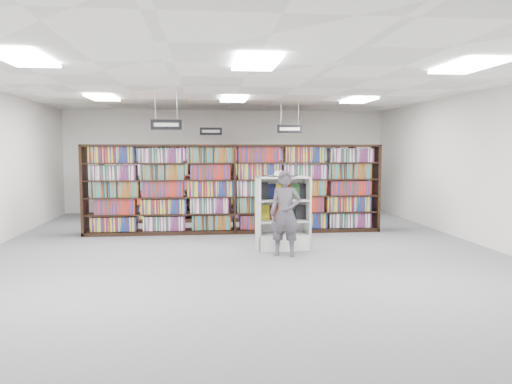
{
  "coord_description": "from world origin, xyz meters",
  "views": [
    {
      "loc": [
        -0.71,
        -9.81,
        2.01
      ],
      "look_at": [
        0.37,
        0.5,
        1.1
      ],
      "focal_mm": 35.0,
      "sensor_mm": 36.0,
      "label": 1
    }
  ],
  "objects": [
    {
      "name": "bookshelf_row_far",
      "position": [
        0.0,
        5.7,
        1.05
      ],
      "size": [
        7.0,
        0.6,
        2.1
      ],
      "color": "black",
      "rests_on": "floor"
    },
    {
      "name": "shopper",
      "position": [
        0.79,
        -0.7,
        0.8
      ],
      "size": [
        0.66,
        0.52,
        1.6
      ],
      "primitive_type": "imported",
      "rotation": [
        0.0,
        0.0,
        -0.26
      ],
      "color": "#444049",
      "rests_on": "floor"
    },
    {
      "name": "wall_back",
      "position": [
        0.0,
        6.0,
        1.6
      ],
      "size": [
        10.0,
        0.1,
        3.2
      ],
      "primitive_type": "cube",
      "color": "silver",
      "rests_on": "ground"
    },
    {
      "name": "troffer_back_right",
      "position": [
        3.0,
        2.0,
        3.16
      ],
      "size": [
        0.6,
        1.2,
        0.04
      ],
      "primitive_type": "cube",
      "color": "white",
      "rests_on": "ceiling"
    },
    {
      "name": "wall_front",
      "position": [
        0.0,
        -6.0,
        1.6
      ],
      "size": [
        10.0,
        0.1,
        3.2
      ],
      "primitive_type": "cube",
      "color": "silver",
      "rests_on": "ground"
    },
    {
      "name": "ceiling",
      "position": [
        0.0,
        0.0,
        3.2
      ],
      "size": [
        10.0,
        12.0,
        0.1
      ],
      "primitive_type": "cube",
      "color": "white",
      "rests_on": "wall_back"
    },
    {
      "name": "troffer_front_left",
      "position": [
        -3.0,
        -3.0,
        3.16
      ],
      "size": [
        0.6,
        1.2,
        0.04
      ],
      "primitive_type": "cube",
      "color": "white",
      "rests_on": "ceiling"
    },
    {
      "name": "floor",
      "position": [
        0.0,
        0.0,
        0.0
      ],
      "size": [
        12.0,
        12.0,
        0.0
      ],
      "primitive_type": "plane",
      "color": "#5A5A60",
      "rests_on": "ground"
    },
    {
      "name": "bookshelf_row_mid",
      "position": [
        0.0,
        4.0,
        1.05
      ],
      "size": [
        7.0,
        0.6,
        2.1
      ],
      "color": "black",
      "rests_on": "floor"
    },
    {
      "name": "troffer_back_center",
      "position": [
        0.0,
        2.0,
        3.16
      ],
      "size": [
        0.6,
        1.2,
        0.04
      ],
      "primitive_type": "cube",
      "color": "white",
      "rests_on": "ceiling"
    },
    {
      "name": "troffer_front_center",
      "position": [
        0.0,
        -3.0,
        3.16
      ],
      "size": [
        0.6,
        1.2,
        0.04
      ],
      "primitive_type": "cube",
      "color": "white",
      "rests_on": "ceiling"
    },
    {
      "name": "aisle_sign_left",
      "position": [
        -1.5,
        1.0,
        2.53
      ],
      "size": [
        0.65,
        0.02,
        0.8
      ],
      "color": "#B2B2B7",
      "rests_on": "ceiling"
    },
    {
      "name": "bookshelf_row_near",
      "position": [
        0.0,
        2.0,
        1.05
      ],
      "size": [
        7.0,
        0.6,
        2.1
      ],
      "color": "black",
      "rests_on": "floor"
    },
    {
      "name": "wall_right",
      "position": [
        5.0,
        0.0,
        1.6
      ],
      "size": [
        0.1,
        12.0,
        3.2
      ],
      "primitive_type": "cube",
      "color": "silver",
      "rests_on": "ground"
    },
    {
      "name": "troffer_front_right",
      "position": [
        3.0,
        -3.0,
        3.16
      ],
      "size": [
        0.6,
        1.2,
        0.04
      ],
      "primitive_type": "cube",
      "color": "white",
      "rests_on": "ceiling"
    },
    {
      "name": "troffer_back_left",
      "position": [
        -3.0,
        2.0,
        3.16
      ],
      "size": [
        0.6,
        1.2,
        0.04
      ],
      "primitive_type": "cube",
      "color": "white",
      "rests_on": "ceiling"
    },
    {
      "name": "aisle_sign_center",
      "position": [
        -0.5,
        5.0,
        2.53
      ],
      "size": [
        0.65,
        0.02,
        0.8
      ],
      "color": "#B2B2B7",
      "rests_on": "ceiling"
    },
    {
      "name": "endcap_display",
      "position": [
        0.84,
        -0.06,
        0.49
      ],
      "size": [
        1.06,
        0.56,
        1.46
      ],
      "rotation": [
        0.0,
        0.0,
        0.04
      ],
      "color": "silver",
      "rests_on": "floor"
    },
    {
      "name": "aisle_sign_right",
      "position": [
        1.5,
        3.0,
        2.53
      ],
      "size": [
        0.65,
        0.02,
        0.8
      ],
      "color": "#B2B2B7",
      "rests_on": "ceiling"
    },
    {
      "name": "open_book",
      "position": [
        0.78,
        -0.03,
        1.49
      ],
      "size": [
        0.77,
        0.62,
        0.13
      ],
      "rotation": [
        0.0,
        0.0,
        -0.38
      ],
      "color": "black",
      "rests_on": "endcap_display"
    }
  ]
}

